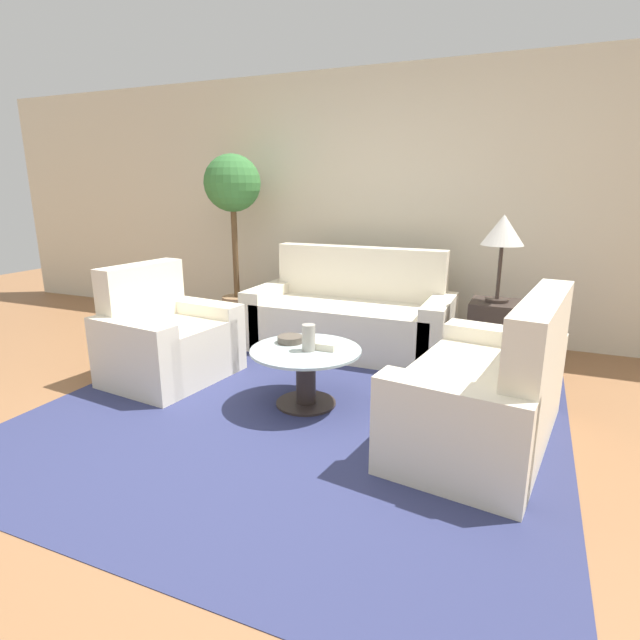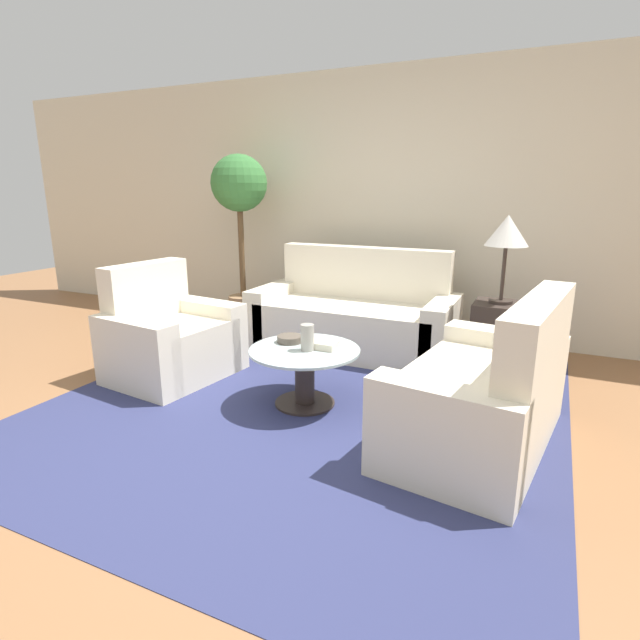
% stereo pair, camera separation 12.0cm
% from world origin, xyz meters
% --- Properties ---
extents(ground_plane, '(14.00, 14.00, 0.00)m').
position_xyz_m(ground_plane, '(0.00, 0.00, 0.00)').
color(ground_plane, '#8E603D').
extents(wall_back, '(10.00, 0.06, 2.60)m').
position_xyz_m(wall_back, '(0.00, 2.70, 1.30)').
color(wall_back, beige).
rests_on(wall_back, ground_plane).
extents(rug, '(3.36, 3.48, 0.01)m').
position_xyz_m(rug, '(0.12, 0.61, 0.00)').
color(rug, navy).
rests_on(rug, ground_plane).
extents(sofa_main, '(1.83, 0.80, 0.93)m').
position_xyz_m(sofa_main, '(-0.02, 1.94, 0.30)').
color(sofa_main, beige).
rests_on(sofa_main, ground_plane).
extents(armchair, '(0.84, 1.01, 0.89)m').
position_xyz_m(armchair, '(-1.13, 0.67, 0.29)').
color(armchair, beige).
rests_on(armchair, ground_plane).
extents(loveseat, '(0.95, 1.46, 0.91)m').
position_xyz_m(loveseat, '(1.34, 0.55, 0.29)').
color(loveseat, beige).
rests_on(loveseat, ground_plane).
extents(coffee_table, '(0.76, 0.76, 0.41)m').
position_xyz_m(coffee_table, '(0.12, 0.61, 0.26)').
color(coffee_table, '#332823').
rests_on(coffee_table, ground_plane).
extents(side_table, '(0.39, 0.39, 0.59)m').
position_xyz_m(side_table, '(1.25, 1.80, 0.30)').
color(side_table, '#332823').
rests_on(side_table, ground_plane).
extents(table_lamp, '(0.32, 0.32, 0.68)m').
position_xyz_m(table_lamp, '(1.25, 1.80, 1.13)').
color(table_lamp, '#332823').
rests_on(table_lamp, side_table).
extents(potted_plant, '(0.57, 0.57, 1.80)m').
position_xyz_m(potted_plant, '(-1.39, 2.15, 1.30)').
color(potted_plant, '#93704C').
rests_on(potted_plant, ground_plane).
extents(vase, '(0.09, 0.09, 0.18)m').
position_xyz_m(vase, '(0.15, 0.59, 0.50)').
color(vase, '#9E998E').
rests_on(vase, coffee_table).
extents(bowl, '(0.18, 0.18, 0.05)m').
position_xyz_m(bowl, '(-0.04, 0.71, 0.43)').
color(bowl, brown).
rests_on(bowl, coffee_table).
extents(book_stack, '(0.21, 0.15, 0.05)m').
position_xyz_m(book_stack, '(0.22, 0.69, 0.43)').
color(book_stack, beige).
rests_on(book_stack, coffee_table).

